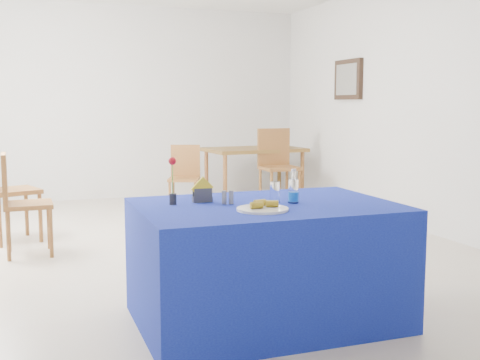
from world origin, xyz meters
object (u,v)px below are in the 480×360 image
object	(u,v)px
oak_table	(254,153)
chair_bg_right	(277,161)
plate	(263,209)
chair_win_b	(2,183)
chair_bg_left	(185,173)
water_bottle	(293,192)
blue_table	(266,263)
chair_win_a	(18,197)

from	to	relation	value
oak_table	chair_bg_right	xyz separation A→B (m)	(0.14, -0.51, -0.07)
plate	chair_win_b	distance (m)	3.48
chair_bg_left	chair_win_b	bearing A→B (deg)	-129.67
chair_win_b	chair_bg_left	bearing A→B (deg)	-80.19
water_bottle	chair_win_b	size ratio (longest dim) A/B	0.21
plate	water_bottle	size ratio (longest dim) A/B	1.42
blue_table	oak_table	distance (m)	4.91
chair_bg_right	water_bottle	bearing A→B (deg)	-112.04
water_bottle	chair_bg_right	bearing A→B (deg)	68.09
chair_win_a	chair_win_b	distance (m)	0.62
water_bottle	chair_win_b	world-z (taller)	chair_win_b
blue_table	chair_bg_right	bearing A→B (deg)	65.89
chair_bg_right	chair_win_b	xyz separation A→B (m)	(-3.47, -1.19, -0.01)
water_bottle	chair_win_a	size ratio (longest dim) A/B	0.23
water_bottle	chair_bg_left	bearing A→B (deg)	85.06
oak_table	chair_win_a	bearing A→B (deg)	-144.22
water_bottle	oak_table	world-z (taller)	water_bottle
chair_win_a	chair_win_b	xyz separation A→B (m)	(-0.15, 0.60, 0.06)
blue_table	chair_bg_right	world-z (taller)	chair_bg_right
blue_table	oak_table	bearing A→B (deg)	69.81
chair_bg_right	chair_win_a	size ratio (longest dim) A/B	1.11
plate	chair_bg_left	size ratio (longest dim) A/B	0.36
water_bottle	chair_bg_right	size ratio (longest dim) A/B	0.20
plate	oak_table	size ratio (longest dim) A/B	0.22
chair_bg_right	chair_win_b	distance (m)	3.67
blue_table	oak_table	xyz separation A→B (m)	(1.69, 4.60, 0.30)
water_bottle	chair_bg_left	distance (m)	4.15
plate	chair_win_b	world-z (taller)	chair_win_b
water_bottle	plate	bearing A→B (deg)	-146.18
chair_win_a	chair_bg_left	bearing A→B (deg)	-49.32
plate	blue_table	size ratio (longest dim) A/B	0.19
blue_table	oak_table	size ratio (longest dim) A/B	1.13
water_bottle	oak_table	xyz separation A→B (m)	(1.52, 4.63, -0.15)
oak_table	chair_win_a	xyz separation A→B (m)	(-3.18, -2.29, -0.13)
chair_bg_left	chair_bg_right	world-z (taller)	chair_bg_right
water_bottle	chair_win_b	xyz separation A→B (m)	(-1.81, 2.93, -0.23)
chair_bg_left	chair_bg_right	xyz separation A→B (m)	(1.30, 0.00, 0.11)
chair_bg_left	chair_win_b	xyz separation A→B (m)	(-2.17, -1.19, 0.11)
plate	chair_bg_right	bearing A→B (deg)	65.73
water_bottle	chair_bg_left	size ratio (longest dim) A/B	0.25
chair_bg_right	plate	bearing A→B (deg)	-114.39
plate	blue_table	bearing A→B (deg)	62.79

